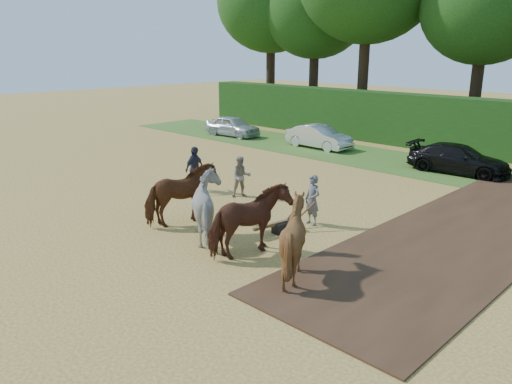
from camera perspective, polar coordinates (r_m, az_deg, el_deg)
The scene contains 6 objects.
ground at distance 12.37m, azimuth 4.42°, elevation -10.50°, with size 120.00×120.00×0.00m, color gold.
earth_strip at distance 17.37m, azimuth 23.58°, elevation -3.78°, with size 4.50×17.00×0.05m, color #472D1C.
grass_verge at distance 24.22m, azimuth 26.48°, elevation 1.22°, with size 50.00×5.00×0.03m, color #38601E.
spectator_near at distance 19.12m, azimuth -1.71°, elevation 1.74°, with size 0.77×0.60×1.59m, color #C0AF97.
spectator_far at distance 20.10m, azimuth -7.02°, elevation 2.65°, with size 1.05×0.44×1.79m, color #292A37.
plough_team at distance 14.25m, azimuth -2.68°, elevation -2.52°, with size 6.72×4.68×1.98m.
Camera 1 is at (7.10, -8.49, 5.53)m, focal length 35.00 mm.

